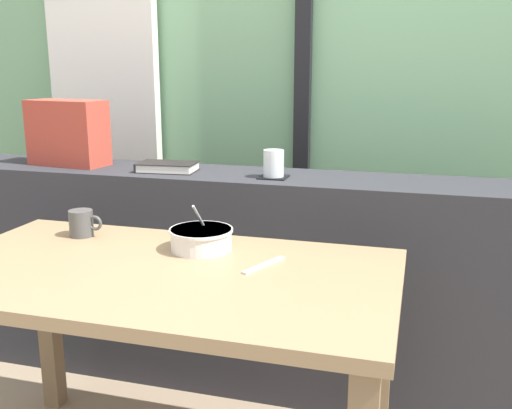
{
  "coord_description": "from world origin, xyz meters",
  "views": [
    {
      "loc": [
        0.66,
        -1.5,
        1.24
      ],
      "look_at": [
        0.14,
        0.34,
        0.78
      ],
      "focal_mm": 40.97,
      "sensor_mm": 36.0,
      "label": 1
    }
  ],
  "objects_px": {
    "juice_glass": "(274,164)",
    "ceramic_mug": "(82,223)",
    "breakfast_table": "(160,302)",
    "coaster_square": "(274,177)",
    "fork_utensil": "(264,265)",
    "closed_book": "(167,167)",
    "throw_pillow": "(68,133)",
    "soup_bowl": "(201,239)"
  },
  "relations": [
    {
      "from": "fork_utensil",
      "to": "throw_pillow",
      "type": "bearing_deg",
      "value": 172.54
    },
    {
      "from": "throw_pillow",
      "to": "juice_glass",
      "type": "bearing_deg",
      "value": -2.9
    },
    {
      "from": "breakfast_table",
      "to": "throw_pillow",
      "type": "xyz_separation_m",
      "value": [
        -0.71,
        0.68,
        0.37
      ]
    },
    {
      "from": "coaster_square",
      "to": "closed_book",
      "type": "distance_m",
      "value": 0.42
    },
    {
      "from": "breakfast_table",
      "to": "throw_pillow",
      "type": "relative_size",
      "value": 3.99
    },
    {
      "from": "ceramic_mug",
      "to": "breakfast_table",
      "type": "bearing_deg",
      "value": -30.4
    },
    {
      "from": "breakfast_table",
      "to": "closed_book",
      "type": "relative_size",
      "value": 5.53
    },
    {
      "from": "closed_book",
      "to": "ceramic_mug",
      "type": "xyz_separation_m",
      "value": [
        -0.1,
        -0.44,
        -0.11
      ]
    },
    {
      "from": "fork_utensil",
      "to": "ceramic_mug",
      "type": "xyz_separation_m",
      "value": [
        -0.64,
        0.12,
        0.04
      ]
    },
    {
      "from": "coaster_square",
      "to": "throw_pillow",
      "type": "distance_m",
      "value": 0.88
    },
    {
      "from": "juice_glass",
      "to": "soup_bowl",
      "type": "bearing_deg",
      "value": -103.01
    },
    {
      "from": "coaster_square",
      "to": "juice_glass",
      "type": "bearing_deg",
      "value": 0.0
    },
    {
      "from": "breakfast_table",
      "to": "juice_glass",
      "type": "distance_m",
      "value": 0.72
    },
    {
      "from": "breakfast_table",
      "to": "fork_utensil",
      "type": "height_order",
      "value": "fork_utensil"
    },
    {
      "from": "fork_utensil",
      "to": "closed_book",
      "type": "bearing_deg",
      "value": 157.29
    },
    {
      "from": "closed_book",
      "to": "fork_utensil",
      "type": "distance_m",
      "value": 0.79
    },
    {
      "from": "throw_pillow",
      "to": "fork_utensil",
      "type": "xyz_separation_m",
      "value": [
        0.98,
        -0.59,
        -0.27
      ]
    },
    {
      "from": "juice_glass",
      "to": "ceramic_mug",
      "type": "height_order",
      "value": "juice_glass"
    },
    {
      "from": "ceramic_mug",
      "to": "fork_utensil",
      "type": "bearing_deg",
      "value": -10.51
    },
    {
      "from": "juice_glass",
      "to": "throw_pillow",
      "type": "xyz_separation_m",
      "value": [
        -0.87,
        0.04,
        0.08
      ]
    },
    {
      "from": "breakfast_table",
      "to": "soup_bowl",
      "type": "xyz_separation_m",
      "value": [
        0.05,
        0.19,
        0.13
      ]
    },
    {
      "from": "coaster_square",
      "to": "closed_book",
      "type": "bearing_deg",
      "value": 177.97
    },
    {
      "from": "breakfast_table",
      "to": "fork_utensil",
      "type": "distance_m",
      "value": 0.3
    },
    {
      "from": "coaster_square",
      "to": "throw_pillow",
      "type": "xyz_separation_m",
      "value": [
        -0.87,
        0.04,
        0.13
      ]
    },
    {
      "from": "coaster_square",
      "to": "juice_glass",
      "type": "relative_size",
      "value": 1.04
    },
    {
      "from": "throw_pillow",
      "to": "breakfast_table",
      "type": "bearing_deg",
      "value": -44.1
    },
    {
      "from": "closed_book",
      "to": "ceramic_mug",
      "type": "bearing_deg",
      "value": -102.96
    },
    {
      "from": "fork_utensil",
      "to": "soup_bowl",
      "type": "bearing_deg",
      "value": -178.82
    },
    {
      "from": "breakfast_table",
      "to": "juice_glass",
      "type": "height_order",
      "value": "juice_glass"
    },
    {
      "from": "juice_glass",
      "to": "fork_utensil",
      "type": "xyz_separation_m",
      "value": [
        0.11,
        -0.54,
        -0.19
      ]
    },
    {
      "from": "coaster_square",
      "to": "ceramic_mug",
      "type": "relative_size",
      "value": 0.88
    },
    {
      "from": "throw_pillow",
      "to": "soup_bowl",
      "type": "relative_size",
      "value": 1.68
    },
    {
      "from": "throw_pillow",
      "to": "ceramic_mug",
      "type": "bearing_deg",
      "value": -54.05
    },
    {
      "from": "soup_bowl",
      "to": "closed_book",
      "type": "bearing_deg",
      "value": 124.09
    },
    {
      "from": "coaster_square",
      "to": "juice_glass",
      "type": "height_order",
      "value": "juice_glass"
    },
    {
      "from": "coaster_square",
      "to": "soup_bowl",
      "type": "distance_m",
      "value": 0.48
    },
    {
      "from": "juice_glass",
      "to": "closed_book",
      "type": "height_order",
      "value": "juice_glass"
    },
    {
      "from": "breakfast_table",
      "to": "ceramic_mug",
      "type": "height_order",
      "value": "ceramic_mug"
    },
    {
      "from": "closed_book",
      "to": "fork_utensil",
      "type": "xyz_separation_m",
      "value": [
        0.53,
        -0.56,
        -0.15
      ]
    },
    {
      "from": "breakfast_table",
      "to": "coaster_square",
      "type": "xyz_separation_m",
      "value": [
        0.16,
        0.64,
        0.24
      ]
    },
    {
      "from": "soup_bowl",
      "to": "coaster_square",
      "type": "bearing_deg",
      "value": 76.99
    },
    {
      "from": "closed_book",
      "to": "fork_utensil",
      "type": "bearing_deg",
      "value": -46.29
    }
  ]
}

